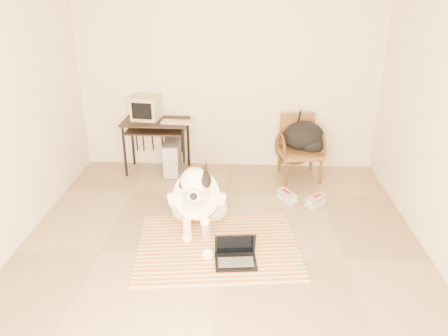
# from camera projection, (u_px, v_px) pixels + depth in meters

# --- Properties ---
(floor) EXTENTS (4.50, 4.50, 0.00)m
(floor) POSITION_uv_depth(u_px,v_px,m) (220.00, 256.00, 4.18)
(floor) COLOR #8D7556
(floor) RESTS_ON ground
(wall_back) EXTENTS (4.50, 0.00, 4.50)m
(wall_back) POSITION_uv_depth(u_px,v_px,m) (229.00, 69.00, 5.70)
(wall_back) COLOR beige
(wall_back) RESTS_ON floor
(wall_front) EXTENTS (4.50, 0.00, 4.50)m
(wall_front) POSITION_uv_depth(u_px,v_px,m) (186.00, 306.00, 1.58)
(wall_front) COLOR beige
(wall_front) RESTS_ON floor
(rug) EXTENTS (1.69, 1.36, 0.02)m
(rug) POSITION_uv_depth(u_px,v_px,m) (218.00, 246.00, 4.31)
(rug) COLOR orange
(rug) RESTS_ON floor
(dog) EXTENTS (0.60, 1.25, 0.91)m
(dog) POSITION_uv_depth(u_px,v_px,m) (198.00, 199.00, 4.47)
(dog) COLOR white
(dog) RESTS_ON rug
(laptop) EXTENTS (0.40, 0.31, 0.27)m
(laptop) POSITION_uv_depth(u_px,v_px,m) (236.00, 255.00, 4.04)
(laptop) COLOR black
(laptop) RESTS_ON rug
(computer_desk) EXTENTS (0.87, 0.50, 0.72)m
(computer_desk) POSITION_uv_depth(u_px,v_px,m) (156.00, 128.00, 5.77)
(computer_desk) COLOR black
(computer_desk) RESTS_ON floor
(crt_monitor) EXTENTS (0.39, 0.37, 0.30)m
(crt_monitor) POSITION_uv_depth(u_px,v_px,m) (146.00, 108.00, 5.76)
(crt_monitor) COLOR tan
(crt_monitor) RESTS_ON computer_desk
(desk_keyboard) EXTENTS (0.41, 0.17, 0.03)m
(desk_keyboard) POSITION_uv_depth(u_px,v_px,m) (177.00, 122.00, 5.64)
(desk_keyboard) COLOR tan
(desk_keyboard) RESTS_ON computer_desk
(pc_tower) EXTENTS (0.22, 0.48, 0.45)m
(pc_tower) POSITION_uv_depth(u_px,v_px,m) (172.00, 157.00, 5.89)
(pc_tower) COLOR #4E4E50
(pc_tower) RESTS_ON floor
(rattan_chair) EXTENTS (0.60, 0.59, 0.81)m
(rattan_chair) POSITION_uv_depth(u_px,v_px,m) (299.00, 147.00, 5.70)
(rattan_chair) COLOR brown
(rattan_chair) RESTS_ON floor
(backpack) EXTENTS (0.53, 0.44, 0.39)m
(backpack) POSITION_uv_depth(u_px,v_px,m) (305.00, 138.00, 5.63)
(backpack) COLOR black
(backpack) RESTS_ON rattan_chair
(sneaker_left) EXTENTS (0.25, 0.30, 0.10)m
(sneaker_left) POSITION_uv_depth(u_px,v_px,m) (287.00, 196.00, 5.22)
(sneaker_left) COLOR white
(sneaker_left) RESTS_ON floor
(sneaker_right) EXTENTS (0.28, 0.28, 0.10)m
(sneaker_right) POSITION_uv_depth(u_px,v_px,m) (316.00, 200.00, 5.12)
(sneaker_right) COLOR white
(sneaker_right) RESTS_ON floor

